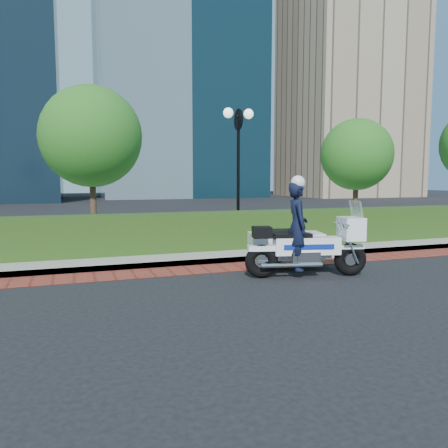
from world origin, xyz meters
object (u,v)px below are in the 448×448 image
object	(u,v)px
tree_c	(357,155)
tree_b	(91,137)
police_motorcycle	(297,240)
lamppost	(238,152)

from	to	relation	value
tree_c	tree_b	bearing A→B (deg)	180.00
tree_b	police_motorcycle	size ratio (longest dim) A/B	1.83
lamppost	tree_c	size ratio (longest dim) A/B	0.98
lamppost	tree_c	world-z (taller)	tree_c
tree_b	police_motorcycle	bearing A→B (deg)	-56.32
tree_c	police_motorcycle	xyz separation A→B (m)	(-5.95, -6.08, -2.30)
lamppost	tree_c	xyz separation A→B (m)	(5.50, 1.30, 0.09)
tree_c	police_motorcycle	bearing A→B (deg)	-134.37
lamppost	police_motorcycle	distance (m)	5.29
lamppost	tree_b	xyz separation A→B (m)	(-4.50, 1.30, 0.48)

